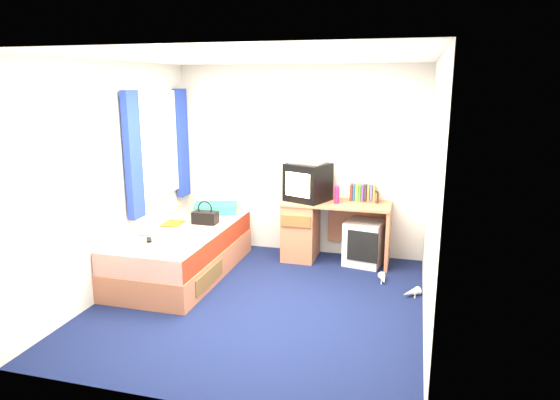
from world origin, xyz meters
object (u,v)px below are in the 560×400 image
(picture_frame, at_px, (376,197))
(storage_cube, at_px, (364,243))
(pillow, at_px, (216,208))
(remote_control, at_px, (149,240))
(crt_tv, at_px, (308,182))
(colour_swatch_fan, at_px, (166,243))
(magazine, at_px, (173,223))
(white_heels, at_px, (396,286))
(handbag, at_px, (205,217))
(water_bottle, at_px, (148,232))
(vcr, at_px, (308,160))
(desk, at_px, (315,227))
(pink_water_bottle, at_px, (337,195))
(aerosol_can, at_px, (328,193))
(bed, at_px, (183,252))
(towel, at_px, (192,235))

(picture_frame, bearing_deg, storage_cube, -145.92)
(pillow, height_order, remote_control, pillow)
(crt_tv, xyz_separation_m, colour_swatch_fan, (-1.19, -1.45, -0.44))
(magazine, distance_m, white_heels, 2.67)
(storage_cube, xyz_separation_m, handbag, (-1.83, -0.60, 0.35))
(magazine, height_order, water_bottle, water_bottle)
(crt_tv, distance_m, handbag, 1.32)
(vcr, xyz_separation_m, water_bottle, (-1.53, -1.22, -0.68))
(desk, distance_m, pink_water_bottle, 0.52)
(remote_control, bearing_deg, pillow, 48.09)
(remote_control, bearing_deg, aerosol_can, 9.94)
(handbag, bearing_deg, vcr, 29.23)
(handbag, bearing_deg, white_heels, -2.82)
(pillow, bearing_deg, picture_frame, 6.64)
(desk, height_order, water_bottle, desk)
(bed, relative_size, crt_tv, 3.36)
(bed, height_order, towel, towel)
(towel, xyz_separation_m, magazine, (-0.49, 0.52, -0.05))
(aerosol_can, bearing_deg, remote_control, -138.42)
(pillow, bearing_deg, pink_water_bottle, 2.30)
(desk, relative_size, aerosol_can, 7.31)
(white_heels, bearing_deg, storage_cube, 121.48)
(aerosol_can, distance_m, white_heels, 1.45)
(bed, relative_size, white_heels, 3.79)
(desk, bearing_deg, bed, -146.41)
(bed, xyz_separation_m, pillow, (0.09, 0.79, 0.33))
(desk, relative_size, picture_frame, 9.29)
(pink_water_bottle, height_order, white_heels, pink_water_bottle)
(bed, height_order, remote_control, remote_control)
(picture_frame, distance_m, white_heels, 1.19)
(handbag, bearing_deg, crt_tv, 29.11)
(desk, distance_m, vcr, 0.85)
(bed, xyz_separation_m, water_bottle, (-0.25, -0.31, 0.31))
(pillow, distance_m, vcr, 1.36)
(pillow, bearing_deg, water_bottle, -107.38)
(bed, relative_size, remote_control, 12.50)
(bed, height_order, magazine, magazine)
(aerosol_can, bearing_deg, white_heels, -41.05)
(desk, xyz_separation_m, crt_tv, (-0.10, -0.00, 0.58))
(crt_tv, relative_size, pink_water_bottle, 3.01)
(pillow, bearing_deg, magazine, -114.44)
(storage_cube, xyz_separation_m, colour_swatch_fan, (-1.91, -1.42, 0.28))
(pink_water_bottle, distance_m, aerosol_can, 0.19)
(storage_cube, relative_size, colour_swatch_fan, 2.46)
(handbag, bearing_deg, desk, 27.12)
(aerosol_can, xyz_separation_m, magazine, (-1.71, -0.82, -0.29))
(vcr, height_order, water_bottle, vcr)
(desk, relative_size, towel, 3.94)
(desk, xyz_separation_m, aerosol_can, (0.14, 0.07, 0.43))
(aerosol_can, relative_size, water_bottle, 0.89)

